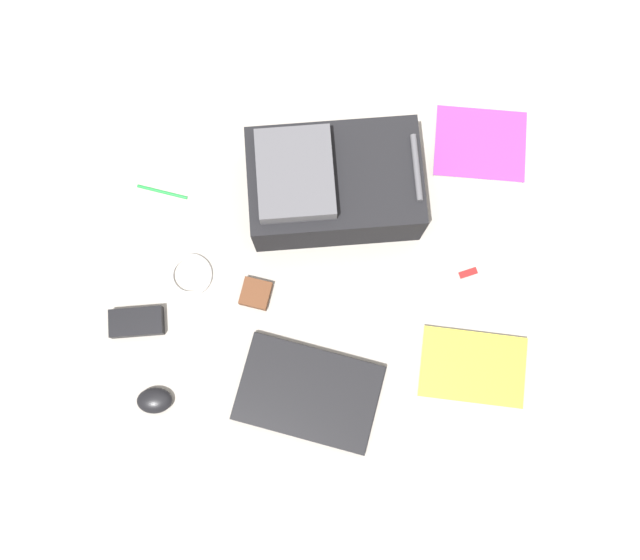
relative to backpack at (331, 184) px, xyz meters
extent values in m
plane|color=gray|center=(0.21, 0.04, -0.10)|extent=(3.53, 3.53, 0.00)
cube|color=black|center=(0.00, 0.01, -0.01)|extent=(0.40, 0.51, 0.17)
cube|color=#4C4C51|center=(0.03, -0.09, 0.10)|extent=(0.28, 0.25, 0.05)
cylinder|color=#4C4C51|center=(-0.06, 0.20, 0.09)|extent=(0.17, 0.06, 0.02)
cube|color=black|center=(0.54, 0.06, -0.09)|extent=(0.25, 0.37, 0.02)
cube|color=black|center=(0.54, 0.06, -0.07)|extent=(0.25, 0.36, 0.01)
cube|color=silver|center=(-0.23, 0.37, -0.09)|extent=(0.23, 0.27, 0.02)
cube|color=purple|center=(-0.23, 0.37, -0.08)|extent=(0.23, 0.27, 0.00)
cube|color=silver|center=(0.38, 0.46, -0.09)|extent=(0.20, 0.28, 0.02)
cube|color=yellow|center=(0.38, 0.46, -0.08)|extent=(0.21, 0.29, 0.00)
ellipsoid|color=black|center=(0.64, -0.33, -0.08)|extent=(0.09, 0.11, 0.04)
torus|color=silver|center=(0.30, -0.32, -0.09)|extent=(0.12, 0.12, 0.01)
cube|color=black|center=(0.45, -0.43, -0.08)|extent=(0.11, 0.15, 0.04)
cylinder|color=#198C33|center=(0.09, -0.46, -0.09)|extent=(0.01, 0.14, 0.01)
cube|color=#59331E|center=(0.31, -0.14, -0.08)|extent=(0.08, 0.08, 0.03)
cube|color=#B21919|center=(0.13, 0.41, -0.09)|extent=(0.04, 0.05, 0.01)
camera|label=1|loc=(0.58, 0.10, 1.78)|focal=39.91mm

